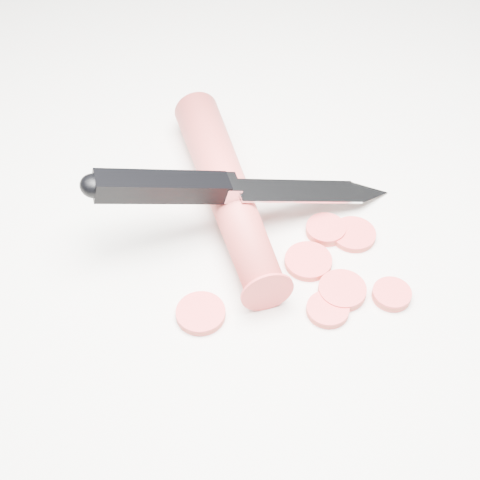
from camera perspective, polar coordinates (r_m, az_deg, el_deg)
ground at (r=0.53m, az=5.08°, el=-0.13°), size 2.40×2.40×0.00m
carrot at (r=0.54m, az=-1.12°, el=4.33°), size 0.10×0.22×0.03m
carrot_slice_0 at (r=0.48m, az=-3.37°, el=-6.26°), size 0.04×0.04×0.01m
carrot_slice_1 at (r=0.50m, az=8.71°, el=-4.27°), size 0.04×0.04×0.01m
carrot_slice_2 at (r=0.54m, az=9.65°, el=0.48°), size 0.04×0.04×0.01m
carrot_slice_3 at (r=0.51m, az=5.85°, el=-1.81°), size 0.04×0.04×0.01m
carrot_slice_4 at (r=0.54m, az=7.32°, el=0.89°), size 0.03×0.03×0.01m
carrot_slice_5 at (r=0.49m, az=7.49°, el=-5.90°), size 0.03×0.03×0.01m
carrot_slice_6 at (r=0.50m, az=12.81°, el=-4.54°), size 0.03×0.03×0.01m
kitchen_knife at (r=0.51m, az=0.64°, el=4.73°), size 0.25×0.10×0.08m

